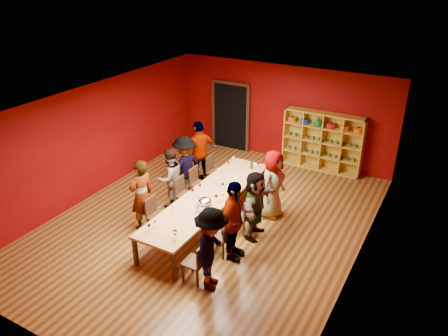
{
  "coord_description": "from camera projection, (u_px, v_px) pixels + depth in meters",
  "views": [
    {
      "loc": [
        4.75,
        -7.74,
        5.85
      ],
      "look_at": [
        -0.03,
        0.78,
        1.15
      ],
      "focal_mm": 35.0,
      "sensor_mm": 36.0,
      "label": 1
    }
  ],
  "objects": [
    {
      "name": "wine_glass_13",
      "position": [
        149.0,
        226.0,
        8.99
      ],
      "size": [
        0.07,
        0.07,
        0.18
      ],
      "color": "white",
      "rests_on": "tasting_table"
    },
    {
      "name": "shelving_unit",
      "position": [
        323.0,
        139.0,
        13.07
      ],
      "size": [
        2.4,
        0.4,
        1.8
      ],
      "color": "#B69329",
      "rests_on": "ground"
    },
    {
      "name": "chair_person_right_3",
      "position": [
        262.0,
        195.0,
        10.94
      ],
      "size": [
        0.42,
        0.42,
        0.89
      ],
      "color": "black",
      "rests_on": "ground"
    },
    {
      "name": "doorway",
      "position": [
        231.0,
        116.0,
        14.5
      ],
      "size": [
        1.4,
        0.17,
        2.3
      ],
      "color": "black",
      "rests_on": "ground"
    },
    {
      "name": "carafe_b",
      "position": [
        197.0,
        207.0,
        9.66
      ],
      "size": [
        0.11,
        0.11,
        0.28
      ],
      "color": "white",
      "rests_on": "tasting_table"
    },
    {
      "name": "wine_glass_12",
      "position": [
        155.0,
        221.0,
        9.1
      ],
      "size": [
        0.08,
        0.08,
        0.2
      ],
      "color": "white",
      "rests_on": "tasting_table"
    },
    {
      "name": "person_left_2",
      "position": [
        170.0,
        178.0,
        11.12
      ],
      "size": [
        0.65,
        0.87,
        1.59
      ],
      "primitive_type": "imported",
      "rotation": [
        0.0,
        0.0,
        -1.9
      ],
      "color": "#141D37",
      "rests_on": "ground"
    },
    {
      "name": "wine_glass_0",
      "position": [
        216.0,
        196.0,
        10.06
      ],
      "size": [
        0.08,
        0.08,
        0.21
      ],
      "color": "white",
      "rests_on": "tasting_table"
    },
    {
      "name": "chair_person_left_3",
      "position": [
        197.0,
        182.0,
        11.6
      ],
      "size": [
        0.42,
        0.42,
        0.89
      ],
      "color": "black",
      "rests_on": "ground"
    },
    {
      "name": "chair_person_right_0",
      "position": [
        198.0,
        261.0,
        8.57
      ],
      "size": [
        0.42,
        0.42,
        0.89
      ],
      "color": "black",
      "rests_on": "ground"
    },
    {
      "name": "wine_glass_6",
      "position": [
        223.0,
        184.0,
        10.61
      ],
      "size": [
        0.08,
        0.08,
        0.2
      ],
      "color": "white",
      "rests_on": "tasting_table"
    },
    {
      "name": "wine_glass_15",
      "position": [
        175.0,
        234.0,
        8.69
      ],
      "size": [
        0.08,
        0.08,
        0.2
      ],
      "color": "white",
      "rests_on": "tasting_table"
    },
    {
      "name": "person_left_3",
      "position": [
        185.0,
        167.0,
        11.61
      ],
      "size": [
        0.73,
        1.18,
        1.7
      ],
      "primitive_type": "imported",
      "rotation": [
        0.0,
        0.0,
        -1.84
      ],
      "color": "#577EB3",
      "rests_on": "ground"
    },
    {
      "name": "wine_glass_8",
      "position": [
        173.0,
        206.0,
        9.63
      ],
      "size": [
        0.09,
        0.09,
        0.22
      ],
      "color": "white",
      "rests_on": "tasting_table"
    },
    {
      "name": "chair_person_right_2",
      "position": [
        244.0,
        214.0,
        10.13
      ],
      "size": [
        0.42,
        0.42,
        0.89
      ],
      "color": "black",
      "rests_on": "ground"
    },
    {
      "name": "person_right_1",
      "position": [
        233.0,
        221.0,
        9.08
      ],
      "size": [
        0.59,
        1.11,
        1.83
      ],
      "primitive_type": "imported",
      "rotation": [
        0.0,
        0.0,
        1.67
      ],
      "color": "beige",
      "rests_on": "ground"
    },
    {
      "name": "person_left_1",
      "position": [
        142.0,
        195.0,
        10.15
      ],
      "size": [
        0.62,
        0.74,
        1.77
      ],
      "primitive_type": "imported",
      "rotation": [
        0.0,
        0.0,
        -1.83
      ],
      "color": "#CA8795",
      "rests_on": "ground"
    },
    {
      "name": "chair_person_right_1",
      "position": [
        223.0,
        235.0,
        9.37
      ],
      "size": [
        0.42,
        0.42,
        0.89
      ],
      "color": "black",
      "rests_on": "ground"
    },
    {
      "name": "wine_glass_7",
      "position": [
        175.0,
        232.0,
        8.77
      ],
      "size": [
        0.08,
        0.08,
        0.2
      ],
      "color": "white",
      "rests_on": "tasting_table"
    },
    {
      "name": "wine_glass_16",
      "position": [
        239.0,
        177.0,
        11.02
      ],
      "size": [
        0.07,
        0.07,
        0.18
      ],
      "color": "white",
      "rests_on": "tasting_table"
    },
    {
      "name": "room_shell",
      "position": [
        209.0,
        167.0,
        10.06
      ],
      "size": [
        7.1,
        9.1,
        3.04
      ],
      "color": "#593A17",
      "rests_on": "ground"
    },
    {
      "name": "wine_glass_3",
      "position": [
        229.0,
        163.0,
        11.75
      ],
      "size": [
        0.08,
        0.08,
        0.19
      ],
      "color": "white",
      "rests_on": "tasting_table"
    },
    {
      "name": "chair_person_left_2",
      "position": [
        183.0,
        192.0,
        11.08
      ],
      "size": [
        0.42,
        0.42,
        0.89
      ],
      "color": "black",
      "rests_on": "ground"
    },
    {
      "name": "wine_glass_9",
      "position": [
        193.0,
        190.0,
        10.32
      ],
      "size": [
        0.09,
        0.09,
        0.22
      ],
      "color": "white",
      "rests_on": "tasting_table"
    },
    {
      "name": "person_left_4",
      "position": [
        200.0,
        152.0,
        12.28
      ],
      "size": [
        0.9,
        1.19,
        1.84
      ],
      "primitive_type": "imported",
      "rotation": [
        0.0,
        0.0,
        -2.01
      ],
      "color": "#525257",
      "rests_on": "ground"
    },
    {
      "name": "wine_glass_11",
      "position": [
        258.0,
        163.0,
        11.7
      ],
      "size": [
        0.08,
        0.08,
        0.2
      ],
      "color": "white",
      "rests_on": "tasting_table"
    },
    {
      "name": "carafe_a",
      "position": [
        216.0,
        182.0,
        10.75
      ],
      "size": [
        0.11,
        0.11,
        0.27
      ],
      "color": "white",
      "rests_on": "tasting_table"
    },
    {
      "name": "tasting_table",
      "position": [
        209.0,
        198.0,
        10.41
      ],
      "size": [
        1.1,
        4.5,
        0.75
      ],
      "color": "tan",
      "rests_on": "ground"
    },
    {
      "name": "person_right_0",
      "position": [
        212.0,
        249.0,
        8.26
      ],
      "size": [
        0.79,
        1.22,
        1.75
      ],
      "primitive_type": "imported",
      "rotation": [
        0.0,
        0.0,
        1.88
      ],
      "color": "#121B34",
      "rests_on": "ground"
    },
    {
      "name": "wine_bottle",
      "position": [
        252.0,
        165.0,
        11.67
      ],
      "size": [
        0.09,
        0.09,
        0.29
      ],
      "color": "black",
      "rests_on": "tasting_table"
    },
    {
      "name": "person_right_3",
      "position": [
        273.0,
        184.0,
        10.65
      ],
      "size": [
        0.55,
        0.9,
        1.75
      ],
      "primitive_type": "imported",
      "rotation": [
        0.0,
        0.0,
        1.47
      ],
      "color": "pink",
      "rests_on": "ground"
    },
    {
      "name": "spittoon_bowl",
      "position": [
        205.0,
        201.0,
        10.0
      ],
      "size": [
        0.32,
        0.32,
        0.18
      ],
      "primitive_type": "ellipsoid",
      "color": "silver",
      "rests_on": "tasting_table"
    },
    {
      "name": "wine_glass_4",
      "position": [
        202.0,
        212.0,
        9.46
      ],
      "size": [
        0.07,
        0.07,
        0.18
      ],
      "color": "white",
      "rests_on": "tasting_table"
    },
    {
      "name": "wine_glass_20",
      "position": [
        198.0,
        196.0,
        10.07
      ],
      "size": [
        0.08,
        0.08,
        0.2
      ],
      "color": "white",
      "rests_on": "tasting_table"
    },
    {
      "name": "wine_glass_14",
      "position": [
        256.0,
        166.0,
        11.55
      ],
      "size": [
        0.08,
        0.08,
        0.21
      ],
      "color": "white",
      "rests_on": "tasting_table"
    },
    {
      "name": "chair_person_left_1",
      "position": [
        155.0,
        213.0,
        10.16
      ],
      "size": [
        0.42,
        0.42,
        0.89
      ],
      "color": "black",
      "rests_on": "ground"
    },
    {
      "name": "wine_glass_1",
      "position": [
        200.0,
        185.0,
        10.55
      ],
      "size": [
        0.08,
        0.08,
        0.2
      ],
      "color": "white",
      "rests_on": "tasting_table"
    },
    {
      "name": "person_right_2",
      "position": [
        255.0,
        205.0,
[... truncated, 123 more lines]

